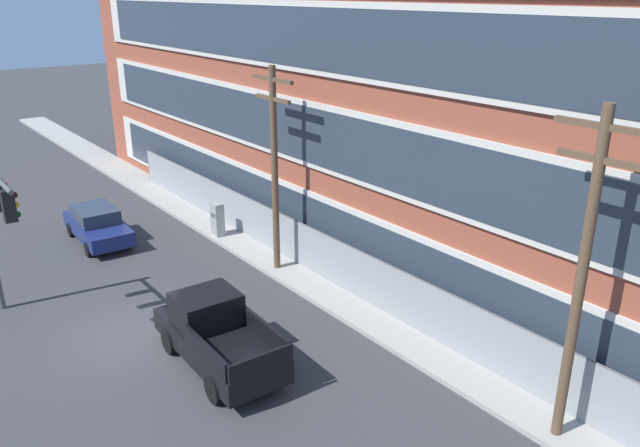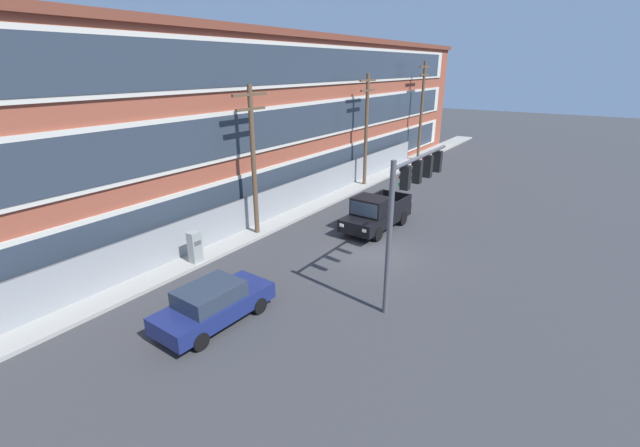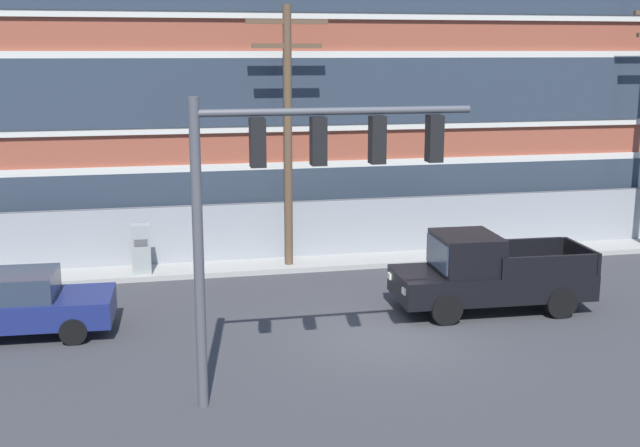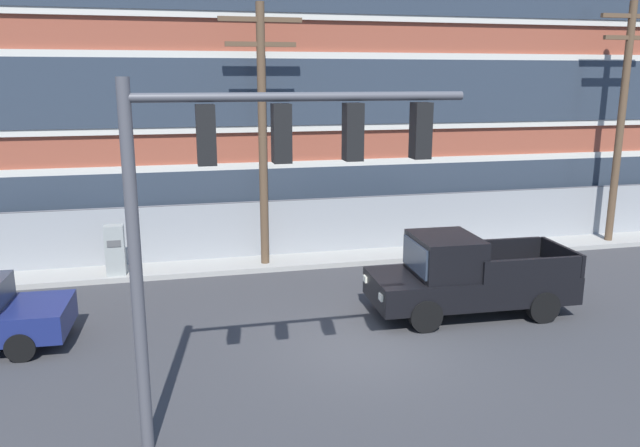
{
  "view_description": "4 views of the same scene",
  "coord_description": "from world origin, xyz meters",
  "px_view_note": "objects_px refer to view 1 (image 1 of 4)",
  "views": [
    {
      "loc": [
        17.82,
        -5.99,
        10.62
      ],
      "look_at": [
        3.7,
        4.89,
        3.9
      ],
      "focal_mm": 35.0,
      "sensor_mm": 36.0,
      "label": 1
    },
    {
      "loc": [
        -17.9,
        -8.8,
        8.94
      ],
      "look_at": [
        -1.39,
        2.26,
        1.59
      ],
      "focal_mm": 24.0,
      "sensor_mm": 36.0,
      "label": 2
    },
    {
      "loc": [
        -5.42,
        -17.51,
        6.74
      ],
      "look_at": [
        -1.1,
        2.79,
        2.25
      ],
      "focal_mm": 45.0,
      "sensor_mm": 36.0,
      "label": 3
    },
    {
      "loc": [
        -3.98,
        -12.41,
        5.92
      ],
      "look_at": [
        -0.5,
        2.31,
        2.37
      ],
      "focal_mm": 35.0,
      "sensor_mm": 36.0,
      "label": 4
    }
  ],
  "objects_px": {
    "sedan_navy": "(97,224)",
    "electrical_cabinet": "(218,221)",
    "pickup_truck_black": "(216,335)",
    "utility_pole_near_corner": "(274,162)",
    "utility_pole_midblock": "(582,270)"
  },
  "relations": [
    {
      "from": "electrical_cabinet",
      "to": "pickup_truck_black",
      "type": "bearing_deg",
      "value": -29.03
    },
    {
      "from": "pickup_truck_black",
      "to": "utility_pole_near_corner",
      "type": "height_order",
      "value": "utility_pole_near_corner"
    },
    {
      "from": "pickup_truck_black",
      "to": "sedan_navy",
      "type": "distance_m",
      "value": 11.9
    },
    {
      "from": "pickup_truck_black",
      "to": "utility_pole_near_corner",
      "type": "distance_m",
      "value": 7.61
    },
    {
      "from": "electrical_cabinet",
      "to": "utility_pole_midblock",
      "type": "bearing_deg",
      "value": 0.49
    },
    {
      "from": "utility_pole_near_corner",
      "to": "sedan_navy",
      "type": "bearing_deg",
      "value": -148.51
    },
    {
      "from": "sedan_navy",
      "to": "utility_pole_near_corner",
      "type": "xyz_separation_m",
      "value": [
        7.48,
        4.58,
        3.69
      ]
    },
    {
      "from": "pickup_truck_black",
      "to": "electrical_cabinet",
      "type": "xyz_separation_m",
      "value": [
        -8.92,
        4.95,
        -0.13
      ]
    },
    {
      "from": "sedan_navy",
      "to": "electrical_cabinet",
      "type": "relative_size",
      "value": 2.76
    },
    {
      "from": "electrical_cabinet",
      "to": "sedan_navy",
      "type": "bearing_deg",
      "value": -123.89
    },
    {
      "from": "sedan_navy",
      "to": "utility_pole_midblock",
      "type": "relative_size",
      "value": 0.55
    },
    {
      "from": "utility_pole_near_corner",
      "to": "utility_pole_midblock",
      "type": "relative_size",
      "value": 0.96
    },
    {
      "from": "utility_pole_near_corner",
      "to": "electrical_cabinet",
      "type": "distance_m",
      "value": 5.82
    },
    {
      "from": "sedan_navy",
      "to": "electrical_cabinet",
      "type": "distance_m",
      "value": 5.32
    },
    {
      "from": "pickup_truck_black",
      "to": "electrical_cabinet",
      "type": "distance_m",
      "value": 10.2
    }
  ]
}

